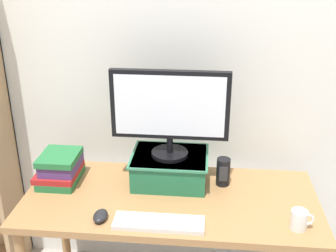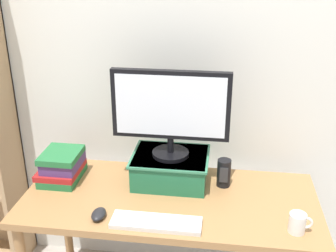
{
  "view_description": "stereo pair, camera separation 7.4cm",
  "coord_description": "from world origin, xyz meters",
  "px_view_note": "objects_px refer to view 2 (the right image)",
  "views": [
    {
      "loc": [
        0.17,
        -1.78,
        1.89
      ],
      "look_at": [
        -0.02,
        0.06,
        1.1
      ],
      "focal_mm": 45.0,
      "sensor_mm": 36.0,
      "label": 1
    },
    {
      "loc": [
        0.24,
        -1.77,
        1.89
      ],
      "look_at": [
        -0.02,
        0.06,
        1.1
      ],
      "focal_mm": 45.0,
      "sensor_mm": 36.0,
      "label": 2
    }
  ],
  "objects_px": {
    "riser_box": "(170,167)",
    "computer_monitor": "(171,110)",
    "keyboard": "(156,222)",
    "desk_speaker": "(224,173)",
    "desk": "(170,210)",
    "coffee_mug": "(298,223)",
    "book_stack": "(62,166)",
    "computer_mouse": "(99,214)"
  },
  "relations": [
    {
      "from": "riser_box",
      "to": "computer_monitor",
      "type": "xyz_separation_m",
      "value": [
        0.0,
        -0.0,
        0.32
      ]
    },
    {
      "from": "keyboard",
      "to": "desk_speaker",
      "type": "height_order",
      "value": "desk_speaker"
    },
    {
      "from": "desk",
      "to": "coffee_mug",
      "type": "bearing_deg",
      "value": -18.8
    },
    {
      "from": "book_stack",
      "to": "computer_monitor",
      "type": "bearing_deg",
      "value": 5.7
    },
    {
      "from": "riser_box",
      "to": "book_stack",
      "type": "xyz_separation_m",
      "value": [
        -0.57,
        -0.06,
        -0.0
      ]
    },
    {
      "from": "riser_box",
      "to": "keyboard",
      "type": "relative_size",
      "value": 0.98
    },
    {
      "from": "desk",
      "to": "desk_speaker",
      "type": "xyz_separation_m",
      "value": [
        0.26,
        0.15,
        0.16
      ]
    },
    {
      "from": "computer_monitor",
      "to": "desk_speaker",
      "type": "distance_m",
      "value": 0.43
    },
    {
      "from": "desk",
      "to": "computer_monitor",
      "type": "height_order",
      "value": "computer_monitor"
    },
    {
      "from": "computer_mouse",
      "to": "keyboard",
      "type": "bearing_deg",
      "value": -3.67
    },
    {
      "from": "riser_box",
      "to": "coffee_mug",
      "type": "height_order",
      "value": "riser_box"
    },
    {
      "from": "keyboard",
      "to": "coffee_mug",
      "type": "distance_m",
      "value": 0.62
    },
    {
      "from": "keyboard",
      "to": "book_stack",
      "type": "relative_size",
      "value": 1.57
    },
    {
      "from": "desk",
      "to": "computer_mouse",
      "type": "distance_m",
      "value": 0.38
    },
    {
      "from": "book_stack",
      "to": "coffee_mug",
      "type": "relative_size",
      "value": 2.51
    },
    {
      "from": "keyboard",
      "to": "coffee_mug",
      "type": "bearing_deg",
      "value": 3.38
    },
    {
      "from": "computer_monitor",
      "to": "computer_mouse",
      "type": "height_order",
      "value": "computer_monitor"
    },
    {
      "from": "book_stack",
      "to": "coffee_mug",
      "type": "xyz_separation_m",
      "value": [
        1.18,
        -0.3,
        -0.03
      ]
    },
    {
      "from": "computer_monitor",
      "to": "book_stack",
      "type": "distance_m",
      "value": 0.66
    },
    {
      "from": "riser_box",
      "to": "computer_monitor",
      "type": "bearing_deg",
      "value": -90.0
    },
    {
      "from": "desk",
      "to": "riser_box",
      "type": "relative_size",
      "value": 3.67
    },
    {
      "from": "computer_monitor",
      "to": "book_stack",
      "type": "bearing_deg",
      "value": -174.3
    },
    {
      "from": "computer_mouse",
      "to": "desk_speaker",
      "type": "distance_m",
      "value": 0.67
    },
    {
      "from": "riser_box",
      "to": "desk_speaker",
      "type": "xyz_separation_m",
      "value": [
        0.28,
        -0.01,
        -0.01
      ]
    },
    {
      "from": "riser_box",
      "to": "coffee_mug",
      "type": "distance_m",
      "value": 0.7
    },
    {
      "from": "desk_speaker",
      "to": "book_stack",
      "type": "bearing_deg",
      "value": -176.78
    },
    {
      "from": "riser_box",
      "to": "keyboard",
      "type": "distance_m",
      "value": 0.4
    },
    {
      "from": "desk",
      "to": "riser_box",
      "type": "bearing_deg",
      "value": 96.38
    },
    {
      "from": "computer_mouse",
      "to": "book_stack",
      "type": "bearing_deg",
      "value": 132.6
    },
    {
      "from": "book_stack",
      "to": "desk_speaker",
      "type": "relative_size",
      "value": 1.76
    },
    {
      "from": "computer_monitor",
      "to": "coffee_mug",
      "type": "distance_m",
      "value": 0.79
    },
    {
      "from": "riser_box",
      "to": "desk_speaker",
      "type": "distance_m",
      "value": 0.28
    },
    {
      "from": "riser_box",
      "to": "coffee_mug",
      "type": "xyz_separation_m",
      "value": [
        0.6,
        -0.36,
        -0.04
      ]
    },
    {
      "from": "computer_mouse",
      "to": "book_stack",
      "type": "height_order",
      "value": "book_stack"
    },
    {
      "from": "keyboard",
      "to": "desk_speaker",
      "type": "relative_size",
      "value": 2.76
    },
    {
      "from": "computer_mouse",
      "to": "desk_speaker",
      "type": "height_order",
      "value": "desk_speaker"
    },
    {
      "from": "desk",
      "to": "desk_speaker",
      "type": "distance_m",
      "value": 0.34
    },
    {
      "from": "desk",
      "to": "computer_mouse",
      "type": "height_order",
      "value": "computer_mouse"
    },
    {
      "from": "riser_box",
      "to": "book_stack",
      "type": "relative_size",
      "value": 1.53
    },
    {
      "from": "riser_box",
      "to": "computer_monitor",
      "type": "height_order",
      "value": "computer_monitor"
    },
    {
      "from": "keyboard",
      "to": "book_stack",
      "type": "bearing_deg",
      "value": 149.26
    },
    {
      "from": "book_stack",
      "to": "desk",
      "type": "bearing_deg",
      "value": -9.37
    }
  ]
}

